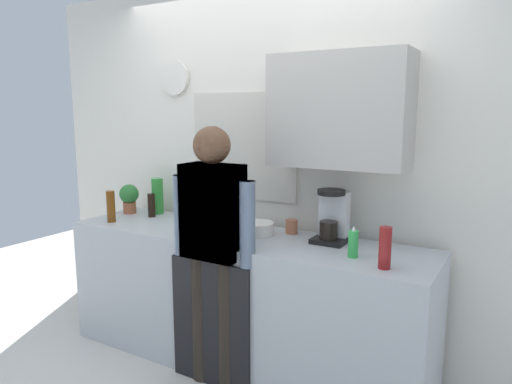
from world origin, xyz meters
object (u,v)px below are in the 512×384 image
(bottle_clear_soda, at_px, (158,196))
(cup_terracotta_mug, at_px, (292,227))
(bottle_red_vinegar, at_px, (385,248))
(dish_soap, at_px, (353,243))
(mixing_bowl, at_px, (257,228))
(bottle_amber_beer, at_px, (111,207))
(bottle_dark_sauce, at_px, (152,205))
(person_guest, at_px, (213,236))
(cup_blue_mug, at_px, (223,233))
(potted_plant, at_px, (129,197))
(bottle_green_wine, at_px, (191,200))
(person_at_sink, at_px, (213,236))
(coffee_maker, at_px, (332,218))

(bottle_clear_soda, bearing_deg, cup_terracotta_mug, -0.61)
(bottle_red_vinegar, height_order, dish_soap, bottle_red_vinegar)
(bottle_clear_soda, distance_m, mixing_bowl, 1.01)
(bottle_amber_beer, xyz_separation_m, bottle_dark_sauce, (0.13, 0.28, -0.03))
(bottle_clear_soda, xyz_separation_m, mixing_bowl, (1.00, -0.15, -0.10))
(cup_terracotta_mug, bearing_deg, person_guest, -117.48)
(bottle_amber_beer, distance_m, cup_blue_mug, 0.99)
(potted_plant, distance_m, dish_soap, 1.91)
(potted_plant, bearing_deg, cup_blue_mug, -14.70)
(cup_terracotta_mug, bearing_deg, bottle_green_wine, -178.35)
(cup_terracotta_mug, bearing_deg, dish_soap, -28.87)
(bottle_red_vinegar, xyz_separation_m, potted_plant, (-2.10, 0.29, 0.02))
(cup_blue_mug, distance_m, person_at_sink, 0.14)
(bottle_red_vinegar, xyz_separation_m, person_guest, (-0.99, -0.13, -0.05))
(bottle_green_wine, relative_size, bottle_dark_sauce, 1.67)
(coffee_maker, bearing_deg, bottle_dark_sauce, -177.94)
(bottle_red_vinegar, bearing_deg, cup_blue_mug, 179.55)
(coffee_maker, bearing_deg, person_at_sink, -140.75)
(coffee_maker, xyz_separation_m, dish_soap, (0.22, -0.24, -0.07))
(bottle_dark_sauce, height_order, person_guest, person_guest)
(bottle_amber_beer, xyz_separation_m, cup_blue_mug, (0.98, -0.00, -0.06))
(bottle_dark_sauce, bearing_deg, bottle_amber_beer, -115.82)
(bottle_amber_beer, relative_size, person_at_sink, 0.14)
(cup_blue_mug, relative_size, mixing_bowl, 0.45)
(coffee_maker, distance_m, bottle_red_vinegar, 0.54)
(bottle_clear_soda, height_order, person_at_sink, person_at_sink)
(bottle_red_vinegar, xyz_separation_m, cup_blue_mug, (-1.01, 0.01, -0.06))
(bottle_red_vinegar, relative_size, person_guest, 0.14)
(mixing_bowl, bearing_deg, cup_blue_mug, -113.70)
(person_guest, bearing_deg, mixing_bowl, -114.21)
(person_guest, bearing_deg, bottle_red_vinegar, 175.43)
(coffee_maker, height_order, bottle_green_wine, coffee_maker)
(coffee_maker, xyz_separation_m, mixing_bowl, (-0.49, -0.09, -0.11))
(coffee_maker, height_order, cup_blue_mug, coffee_maker)
(mixing_bowl, distance_m, person_guest, 0.39)
(bottle_dark_sauce, bearing_deg, cup_terracotta_mug, 5.04)
(person_at_sink, bearing_deg, person_guest, 0.00)
(bottle_red_vinegar, distance_m, bottle_dark_sauce, 1.88)
(cup_blue_mug, bearing_deg, bottle_green_wine, 146.05)
(cup_terracotta_mug, bearing_deg, cup_blue_mug, -127.51)
(cup_blue_mug, xyz_separation_m, dish_soap, (0.81, 0.09, 0.03))
(bottle_clear_soda, relative_size, potted_plant, 1.22)
(mixing_bowl, bearing_deg, person_guest, -102.37)
(bottle_green_wine, xyz_separation_m, dish_soap, (1.34, -0.26, -0.07))
(bottle_dark_sauce, bearing_deg, bottle_red_vinegar, -8.74)
(bottle_dark_sauce, distance_m, potted_plant, 0.24)
(bottle_dark_sauce, height_order, person_at_sink, person_at_sink)
(cup_blue_mug, xyz_separation_m, cup_terracotta_mug, (0.29, 0.38, -0.00))
(bottle_green_wine, height_order, person_at_sink, person_at_sink)
(bottle_green_wine, relative_size, person_guest, 0.19)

